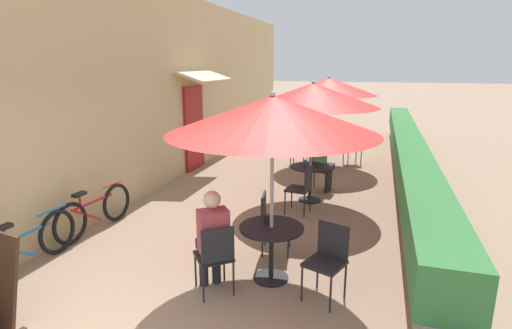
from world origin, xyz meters
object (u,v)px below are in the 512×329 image
at_px(cafe_chair_near_back, 215,254).
at_px(coffee_cup_mid, 305,162).
at_px(cafe_chair_far_left, 352,145).
at_px(coffee_cup_near, 267,218).
at_px(seated_patron_mid_right, 323,159).
at_px(cafe_chair_near_right, 271,218).
at_px(cafe_chair_mid_right, 317,166).
at_px(patio_table_mid, 310,176).
at_px(cafe_chair_mid_left, 302,186).
at_px(cafe_chair_near_left, 328,256).
at_px(patio_table_far, 326,146).
at_px(patio_umbrella_mid, 313,95).
at_px(patio_table_near, 271,241).
at_px(coffee_cup_far, 326,137).
at_px(patio_umbrella_far, 329,86).
at_px(bicycle_second, 95,211).
at_px(cafe_chair_far_right, 300,147).
at_px(bicycle_leaning, 26,246).
at_px(seated_patron_near_back, 212,236).
at_px(patio_umbrella_near, 273,115).

xyz_separation_m(cafe_chair_near_back, coffee_cup_mid, (0.35, 3.71, 0.23)).
bearing_deg(cafe_chair_far_left, coffee_cup_mid, 53.48).
bearing_deg(coffee_cup_near, seated_patron_mid_right, 86.97).
bearing_deg(cafe_chair_near_right, cafe_chair_mid_right, 167.53).
height_order(patio_table_mid, cafe_chair_mid_left, cafe_chair_mid_left).
bearing_deg(cafe_chair_near_left, patio_table_far, -61.63).
relative_size(patio_umbrella_mid, patio_table_far, 3.09).
height_order(patio_table_near, coffee_cup_far, coffee_cup_far).
xyz_separation_m(cafe_chair_mid_left, cafe_chair_mid_right, (0.04, 1.48, 0.00)).
relative_size(cafe_chair_mid_left, coffee_cup_far, 9.67).
distance_m(patio_table_far, patio_umbrella_far, 1.55).
bearing_deg(seated_patron_mid_right, bicycle_second, -37.26).
bearing_deg(patio_umbrella_mid, coffee_cup_near, -91.26).
relative_size(cafe_chair_near_back, cafe_chair_far_right, 1.00).
relative_size(cafe_chair_far_right, bicycle_leaning, 0.52).
bearing_deg(seated_patron_near_back, patio_table_mid, 41.78).
height_order(cafe_chair_near_back, bicycle_leaning, cafe_chair_near_back).
relative_size(patio_umbrella_near, patio_table_far, 3.09).
height_order(patio_table_near, patio_table_far, same).
bearing_deg(seated_patron_near_back, cafe_chair_near_right, 31.67).
relative_size(seated_patron_mid_right, patio_umbrella_far, 0.51).
relative_size(cafe_chair_near_back, cafe_chair_mid_right, 1.00).
bearing_deg(coffee_cup_far, cafe_chair_mid_left, -88.50).
distance_m(patio_umbrella_near, cafe_chair_far_right, 5.96).
xyz_separation_m(cafe_chair_near_left, coffee_cup_near, (-0.82, 0.34, 0.23)).
bearing_deg(coffee_cup_mid, coffee_cup_near, -88.65).
height_order(patio_table_near, seated_patron_near_back, seated_patron_near_back).
height_order(cafe_chair_near_left, coffee_cup_mid, cafe_chair_near_left).
bearing_deg(bicycle_second, patio_umbrella_mid, 43.20).
relative_size(patio_table_near, cafe_chair_mid_left, 0.91).
bearing_deg(coffee_cup_far, cafe_chair_near_back, -93.13).
distance_m(cafe_chair_near_back, patio_umbrella_far, 6.80).
bearing_deg(patio_table_far, cafe_chair_near_right, -90.75).
height_order(patio_umbrella_far, bicycle_second, patio_umbrella_far).
bearing_deg(patio_umbrella_near, cafe_chair_far_right, 97.61).
relative_size(patio_table_near, patio_umbrella_near, 0.32).
bearing_deg(patio_umbrella_far, coffee_cup_far, 114.37).
bearing_deg(cafe_chair_near_back, coffee_cup_near, 18.78).
xyz_separation_m(cafe_chair_mid_left, coffee_cup_far, (-0.10, 3.81, 0.23)).
distance_m(coffee_cup_near, cafe_chair_far_right, 5.60).
height_order(cafe_chair_near_right, patio_table_mid, cafe_chair_near_right).
xyz_separation_m(seated_patron_near_back, coffee_cup_far, (0.44, 6.59, 0.06)).
bearing_deg(bicycle_leaning, patio_table_far, 67.90).
relative_size(cafe_chair_mid_left, bicycle_second, 0.52).
bearing_deg(patio_table_mid, cafe_chair_near_right, -93.76).
xyz_separation_m(seated_patron_near_back, coffee_cup_mid, (0.42, 3.62, 0.06)).
height_order(patio_umbrella_near, bicycle_leaning, patio_umbrella_near).
relative_size(patio_umbrella_near, patio_umbrella_far, 1.00).
height_order(cafe_chair_near_back, coffee_cup_near, cafe_chair_near_back).
relative_size(patio_umbrella_mid, coffee_cup_mid, 27.28).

